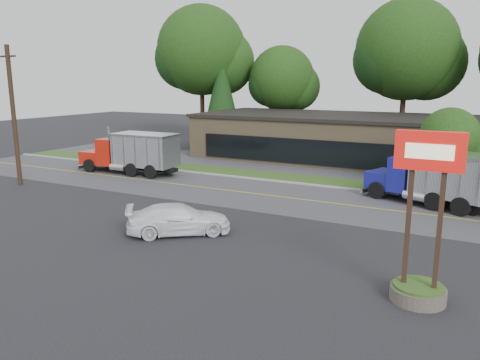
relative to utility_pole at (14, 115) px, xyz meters
The scene contains 17 objects.
ground 19.03m from the utility_pole, 11.00° to the right, with size 140.00×140.00×0.00m, color #2D2D32.
road 19.50m from the utility_pole, 16.99° to the left, with size 60.00×8.00×0.02m, color #5A5A5F.
center_line 19.50m from the utility_pole, 16.99° to the left, with size 60.00×0.12×0.01m, color gold.
curb 21.07m from the utility_pole, 28.32° to the left, with size 60.00×0.30×0.12m, color #9E9E99.
grass_verge 21.96m from the utility_pole, 32.57° to the left, with size 60.00×3.40×0.03m, color #2F541C.
far_parking 24.94m from the utility_pole, 42.51° to the left, with size 60.00×7.00×0.02m, color #5A5A5F.
strip_mall 30.26m from the utility_pole, 48.37° to the left, with size 32.00×12.00×4.00m, color #8F7857.
utility_pole is the anchor object (origin of this frame).
bilo_sign 29.29m from the utility_pole, 11.89° to the right, with size 2.20×1.90×5.95m.
tree_far_a 29.23m from the utility_pole, 93.64° to the left, with size 11.68×11.00×16.67m.
tree_far_b 31.74m from the utility_pole, 75.13° to the left, with size 8.13×7.66×11.60m.
tree_far_c 38.15m from the utility_pole, 54.11° to the left, with size 11.16×10.51×15.93m.
evergreen_left 26.59m from the utility_pole, 85.68° to the left, with size 4.79×4.79×10.88m.
tree_verge 30.38m from the utility_pole, 22.37° to the left, with size 4.09×3.85×5.83m.
dump_truck_red 9.21m from the utility_pole, 56.95° to the left, with size 8.94×2.95×3.36m.
dump_truck_blue 28.92m from the utility_pole, 16.01° to the left, with size 7.96×4.95×3.36m.
rally_car 17.81m from the utility_pole, 12.69° to the right, with size 2.09×5.15×1.49m, color white.
Camera 1 is at (12.02, -18.81, 7.57)m, focal length 35.00 mm.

